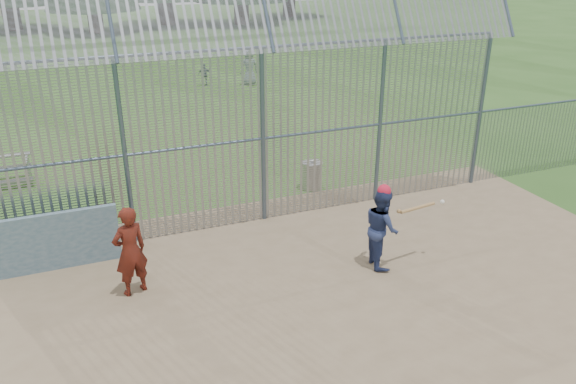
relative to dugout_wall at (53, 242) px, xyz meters
name	(u,v)px	position (x,y,z in m)	size (l,w,h in m)	color
ground	(328,297)	(4.60, -2.90, -0.62)	(120.00, 120.00, 0.00)	#2D511E
dirt_infield	(341,311)	(4.60, -3.40, -0.61)	(14.00, 10.00, 0.02)	#756047
dugout_wall	(53,242)	(0.00, 0.00, 0.00)	(2.50, 0.12, 1.20)	#38566B
batter	(382,228)	(6.05, -2.24, 0.21)	(0.79, 0.62, 1.63)	navy
onlooker	(130,251)	(1.31, -1.44, 0.27)	(0.63, 0.41, 1.73)	maroon
bg_kid_standing	(249,67)	(8.80, 14.40, 0.22)	(0.82, 0.53, 1.67)	slate
bg_kid_seated	(205,75)	(6.81, 15.06, -0.11)	(0.60, 0.25, 1.03)	slate
batting_gear	(392,195)	(6.22, -2.27, 0.91)	(1.43, 0.37, 0.59)	red
trash_can	(312,175)	(6.41, 1.87, -0.24)	(0.56, 0.56, 0.82)	gray
backstop_fence	(338,115)	(6.41, 0.53, 1.74)	(20.09, 0.81, 5.30)	#47566B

